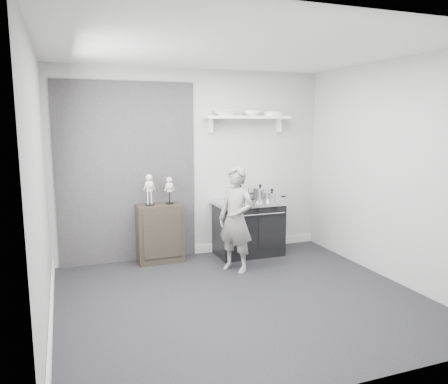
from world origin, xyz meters
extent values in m
plane|color=black|center=(0.00, 0.00, 0.00)|extent=(4.00, 4.00, 0.00)
cube|color=#A6A6A4|center=(0.00, 1.80, 1.35)|extent=(4.00, 0.02, 2.70)
cube|color=#A6A6A4|center=(0.00, -1.80, 1.35)|extent=(4.00, 0.02, 2.70)
cube|color=#A6A6A4|center=(-2.00, 0.00, 1.35)|extent=(0.02, 3.60, 2.70)
cube|color=#A6A6A4|center=(2.00, 0.00, 1.35)|extent=(0.02, 3.60, 2.70)
cube|color=silver|center=(0.00, 0.00, 2.70)|extent=(4.00, 3.60, 0.02)
cube|color=black|center=(-0.95, 1.79, 1.25)|extent=(1.90, 0.02, 2.50)
cube|color=silver|center=(1.00, 1.78, 0.06)|extent=(2.00, 0.03, 0.12)
cube|color=silver|center=(-1.98, 0.00, 0.06)|extent=(0.03, 3.60, 0.12)
cube|color=white|center=(0.80, 1.67, 2.02)|extent=(1.30, 0.26, 0.04)
cube|color=white|center=(0.25, 1.74, 1.90)|extent=(0.03, 0.12, 0.20)
cube|color=white|center=(1.35, 1.74, 1.90)|extent=(0.03, 0.12, 0.20)
cube|color=black|center=(0.74, 1.48, 0.38)|extent=(0.95, 0.57, 0.76)
cube|color=silver|center=(0.74, 1.48, 0.78)|extent=(1.01, 0.61, 0.05)
cube|color=black|center=(0.52, 1.20, 0.40)|extent=(0.40, 0.02, 0.49)
cube|color=black|center=(0.97, 1.20, 0.40)|extent=(0.40, 0.02, 0.49)
cylinder|color=silver|center=(0.74, 1.17, 0.66)|extent=(0.85, 0.02, 0.02)
cylinder|color=black|center=(0.46, 1.18, 0.74)|extent=(0.04, 0.03, 0.04)
cylinder|color=black|center=(0.74, 1.18, 0.74)|extent=(0.04, 0.03, 0.04)
cylinder|color=black|center=(1.03, 1.18, 0.74)|extent=(0.04, 0.03, 0.04)
cube|color=black|center=(-0.56, 1.61, 0.41)|extent=(0.63, 0.37, 0.82)
imported|color=slate|center=(0.30, 0.88, 0.70)|extent=(0.56, 0.61, 1.39)
cylinder|color=silver|center=(0.46, 1.39, 0.87)|extent=(0.19, 0.19, 0.13)
cylinder|color=silver|center=(0.46, 1.39, 0.95)|extent=(0.20, 0.20, 0.01)
sphere|color=black|center=(0.46, 1.39, 0.97)|extent=(0.03, 0.03, 0.03)
cylinder|color=black|center=(0.59, 1.39, 0.87)|extent=(0.10, 0.02, 0.02)
cylinder|color=silver|center=(0.65, 1.60, 0.89)|extent=(0.26, 0.26, 0.17)
cylinder|color=silver|center=(0.65, 1.60, 0.98)|extent=(0.27, 0.27, 0.01)
sphere|color=black|center=(0.65, 1.60, 1.01)|extent=(0.05, 0.05, 0.05)
cylinder|color=black|center=(0.83, 1.60, 0.89)|extent=(0.10, 0.02, 0.02)
cylinder|color=silver|center=(0.98, 1.61, 0.89)|extent=(0.26, 0.26, 0.16)
cylinder|color=silver|center=(0.98, 1.61, 0.97)|extent=(0.26, 0.26, 0.01)
sphere|color=black|center=(0.98, 1.61, 1.00)|extent=(0.05, 0.05, 0.05)
cylinder|color=black|center=(1.15, 1.61, 0.89)|extent=(0.10, 0.02, 0.02)
cylinder|color=silver|center=(1.04, 1.32, 0.87)|extent=(0.27, 0.27, 0.13)
cylinder|color=silver|center=(1.04, 1.32, 0.94)|extent=(0.28, 0.28, 0.01)
sphere|color=black|center=(1.04, 1.32, 0.97)|extent=(0.05, 0.05, 0.05)
cylinder|color=black|center=(1.22, 1.32, 0.87)|extent=(0.10, 0.02, 0.02)
cylinder|color=silver|center=(0.62, 1.34, 0.86)|extent=(0.18, 0.18, 0.10)
cylinder|color=silver|center=(0.62, 1.34, 0.91)|extent=(0.18, 0.18, 0.01)
sphere|color=black|center=(0.62, 1.34, 0.94)|extent=(0.03, 0.03, 0.03)
cylinder|color=black|center=(0.75, 1.34, 0.86)|extent=(0.10, 0.02, 0.02)
imported|color=white|center=(0.44, 1.67, 2.08)|extent=(0.33, 0.33, 0.08)
imported|color=white|center=(0.87, 1.67, 2.08)|extent=(0.25, 0.25, 0.08)
cylinder|color=white|center=(1.21, 1.67, 2.07)|extent=(0.29, 0.29, 0.06)
camera|label=1|loc=(-1.79, -4.29, 1.98)|focal=35.00mm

